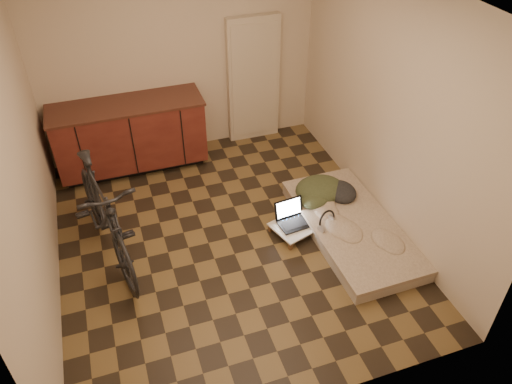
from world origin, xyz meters
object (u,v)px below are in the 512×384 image
object	(u,v)px
futon	(351,227)
lap_desk	(301,223)
bicycle	(103,210)
laptop	(292,218)

from	to	relation	value
futon	lap_desk	world-z (taller)	futon
bicycle	futon	size ratio (longest dim) A/B	0.99
futon	lap_desk	distance (m)	0.55
bicycle	futon	bearing A→B (deg)	-22.49
laptop	bicycle	bearing A→B (deg)	166.61
bicycle	laptop	size ratio (longest dim) A/B	5.05
lap_desk	futon	bearing A→B (deg)	-42.61
bicycle	lap_desk	xyz separation A→B (m)	(2.00, -0.28, -0.51)
futon	laptop	distance (m)	0.65
lap_desk	laptop	bearing A→B (deg)	136.23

